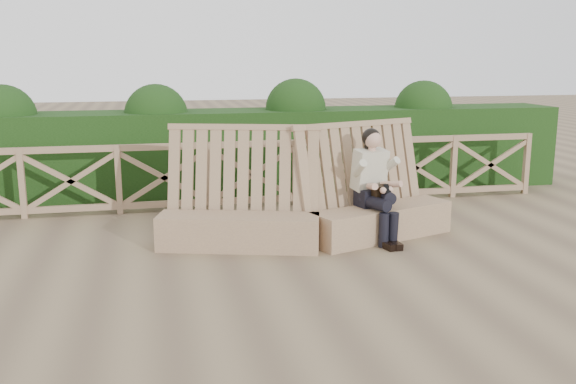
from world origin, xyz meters
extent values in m
plane|color=brown|center=(0.00, 0.00, 0.00)|extent=(60.00, 60.00, 0.00)
cube|color=#83644B|center=(-0.56, 1.23, 0.22)|extent=(2.14, 1.06, 0.45)
cube|color=#83644B|center=(-0.48, 1.48, 0.80)|extent=(2.12, 1.01, 1.56)
cube|color=#83644B|center=(1.42, 1.28, 0.22)|extent=(2.13, 1.17, 0.45)
cube|color=#83644B|center=(1.33, 1.54, 0.80)|extent=(2.11, 1.12, 1.56)
cube|color=black|center=(1.29, 1.35, 0.57)|extent=(0.45, 0.38, 0.24)
cube|color=beige|center=(1.27, 1.41, 0.94)|extent=(0.50, 0.42, 0.58)
sphere|color=tan|center=(1.29, 1.35, 1.36)|extent=(0.28, 0.28, 0.23)
sphere|color=black|center=(1.28, 1.39, 1.38)|extent=(0.31, 0.31, 0.25)
cylinder|color=black|center=(1.25, 1.10, 0.55)|extent=(0.29, 0.53, 0.16)
cylinder|color=black|center=(1.41, 1.17, 0.62)|extent=(0.29, 0.54, 0.18)
cylinder|color=black|center=(1.30, 0.87, 0.22)|extent=(0.16, 0.16, 0.45)
cylinder|color=black|center=(1.43, 0.88, 0.22)|extent=(0.16, 0.16, 0.45)
cube|color=black|center=(1.32, 0.77, 0.04)|extent=(0.16, 0.28, 0.09)
cube|color=black|center=(1.43, 0.78, 0.04)|extent=(0.16, 0.28, 0.09)
cube|color=black|center=(1.36, 1.17, 0.68)|extent=(0.27, 0.20, 0.16)
cube|color=black|center=(1.38, 0.99, 0.74)|extent=(0.10, 0.11, 0.13)
cube|color=#7C6048|center=(0.00, 3.50, 1.05)|extent=(10.10, 0.07, 0.10)
cube|color=#7C6048|center=(0.00, 3.50, 0.12)|extent=(10.10, 0.07, 0.10)
cube|color=black|center=(0.00, 4.70, 0.75)|extent=(12.00, 1.20, 1.50)
camera|label=1|loc=(-1.65, -6.75, 2.46)|focal=40.00mm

